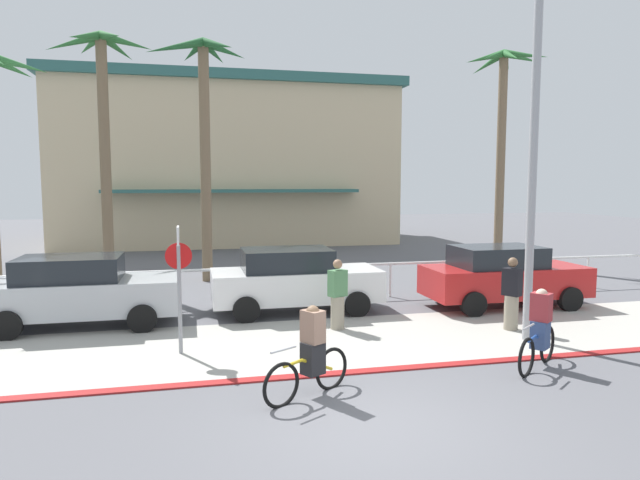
# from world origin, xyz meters

# --- Properties ---
(ground_plane) EXTENTS (80.00, 80.00, 0.00)m
(ground_plane) POSITION_xyz_m (0.00, 10.00, 0.00)
(ground_plane) COLOR #5B5B60
(sidewalk_strip) EXTENTS (44.00, 4.00, 0.02)m
(sidewalk_strip) POSITION_xyz_m (0.00, 4.20, 0.01)
(sidewalk_strip) COLOR #ADAAA0
(sidewalk_strip) RESTS_ON ground
(curb_paint) EXTENTS (44.00, 0.24, 0.03)m
(curb_paint) POSITION_xyz_m (0.00, 2.20, 0.01)
(curb_paint) COLOR maroon
(curb_paint) RESTS_ON ground
(building_backdrop) EXTENTS (18.79, 11.43, 9.10)m
(building_backdrop) POSITION_xyz_m (-0.15, 27.01, 4.57)
(building_backdrop) COLOR beige
(building_backdrop) RESTS_ON ground
(rail_fence) EXTENTS (25.18, 0.08, 1.04)m
(rail_fence) POSITION_xyz_m (-0.00, 8.50, 0.84)
(rail_fence) COLOR white
(rail_fence) RESTS_ON ground
(stop_sign_bike_lane) EXTENTS (0.52, 0.56, 2.56)m
(stop_sign_bike_lane) POSITION_xyz_m (-2.62, 4.05, 1.68)
(stop_sign_bike_lane) COLOR gray
(stop_sign_bike_lane) RESTS_ON ground
(streetlight_curb) EXTENTS (0.24, 2.54, 7.50)m
(streetlight_curb) POSITION_xyz_m (4.69, 3.15, 4.28)
(streetlight_curb) COLOR #9EA0A5
(streetlight_curb) RESTS_ON ground
(palm_tree_3) EXTENTS (3.42, 3.05, 8.40)m
(palm_tree_3) POSITION_xyz_m (-5.13, 13.07, 6.05)
(palm_tree_3) COLOR #756047
(palm_tree_3) RESTS_ON ground
(palm_tree_4) EXTENTS (3.35, 3.04, 8.25)m
(palm_tree_4) POSITION_xyz_m (-1.85, 12.51, 5.92)
(palm_tree_4) COLOR #756047
(palm_tree_4) RESTS_ON ground
(palm_tree_5) EXTENTS (3.08, 3.54, 8.79)m
(palm_tree_5) POSITION_xyz_m (10.21, 13.94, 6.44)
(palm_tree_5) COLOR #756047
(palm_tree_5) RESTS_ON ground
(car_silver_1) EXTENTS (4.40, 2.02, 1.69)m
(car_silver_1) POSITION_xyz_m (-4.96, 6.81, 0.87)
(car_silver_1) COLOR #B2B7BC
(car_silver_1) RESTS_ON ground
(car_white_2) EXTENTS (4.40, 2.02, 1.69)m
(car_white_2) POSITION_xyz_m (0.26, 7.17, 0.87)
(car_white_2) COLOR white
(car_white_2) RESTS_ON ground
(car_red_3) EXTENTS (4.40, 2.02, 1.69)m
(car_red_3) POSITION_xyz_m (5.96, 6.49, 0.87)
(car_red_3) COLOR red
(car_red_3) RESTS_ON ground
(cyclist_blue_0) EXTENTS (1.49, 1.14, 1.50)m
(cyclist_blue_0) POSITION_xyz_m (3.86, 1.73, 0.69)
(cyclist_blue_0) COLOR black
(cyclist_blue_0) RESTS_ON ground
(cyclist_yellow_1) EXTENTS (1.58, 1.00, 1.50)m
(cyclist_yellow_1) POSITION_xyz_m (-0.55, 1.30, 0.69)
(cyclist_yellow_1) COLOR black
(cyclist_yellow_1) RESTS_ON ground
(pedestrian_0) EXTENTS (0.44, 0.48, 1.70)m
(pedestrian_0) POSITION_xyz_m (4.82, 4.21, 0.79)
(pedestrian_0) COLOR gray
(pedestrian_0) RESTS_ON ground
(pedestrian_1) EXTENTS (0.47, 0.42, 1.65)m
(pedestrian_1) POSITION_xyz_m (0.91, 5.17, 0.76)
(pedestrian_1) COLOR gray
(pedestrian_1) RESTS_ON ground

